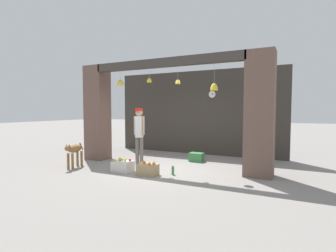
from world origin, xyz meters
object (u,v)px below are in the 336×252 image
Objects in this scene: shopkeeper at (139,131)px; fruit_crate_apples at (123,166)px; water_bottle at (173,171)px; wall_clock at (212,94)px; dog at (74,150)px; fruit_crate_oranges at (148,169)px; produce_box_green at (196,157)px.

fruit_crate_apples is at bearing 81.81° from shopkeeper.
fruit_crate_apples reaches higher than water_bottle.
dog is at bearing -128.02° from wall_clock.
fruit_crate_apples is (0.02, -0.87, -0.88)m from shopkeeper.
fruit_crate_oranges is at bearing -1.99° from fruit_crate_apples.
wall_clock is at bearing 68.70° from fruit_crate_apples.
fruit_crate_oranges is 1.92× the size of wall_clock.
wall_clock reaches higher than dog.
produce_box_green is (2.89, 2.43, -0.36)m from dog.
fruit_crate_apples is 1.18× the size of produce_box_green.
produce_box_green is at bearing 92.21° from water_bottle.
fruit_crate_apples is (-0.82, 0.03, -0.00)m from fruit_crate_oranges.
fruit_crate_oranges is 2.25× the size of water_bottle.
fruit_crate_oranges reaches higher than fruit_crate_apples.
wall_clock is (1.40, 3.59, 2.10)m from fruit_crate_apples.
fruit_crate_apples is (1.57, 0.21, -0.35)m from dog.
dog reaches higher than fruit_crate_oranges.
produce_box_green is at bearing 118.35° from dog.
wall_clock is (0.58, 3.62, 2.10)m from fruit_crate_oranges.
dog is 5.14m from wall_clock.
water_bottle is (1.39, 0.28, -0.04)m from fruit_crate_apples.
dog is 0.49× the size of shopkeeper.
shopkeeper reaches higher than water_bottle.
dog is 1.66× the size of fruit_crate_oranges.
fruit_crate_apples is at bearing -120.60° from produce_box_green.
dog reaches higher than water_bottle.
produce_box_green is 1.93× the size of water_bottle.
wall_clock reaches higher than shopkeeper.
fruit_crate_oranges is 0.99× the size of fruit_crate_apples.
dog is 1.97m from shopkeeper.
wall_clock is (0.01, 3.31, 2.14)m from water_bottle.
fruit_crate_apples is 2.27× the size of water_bottle.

